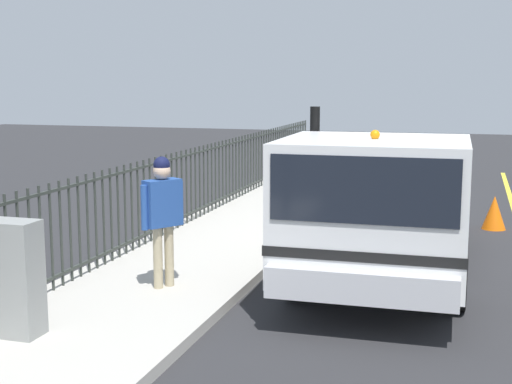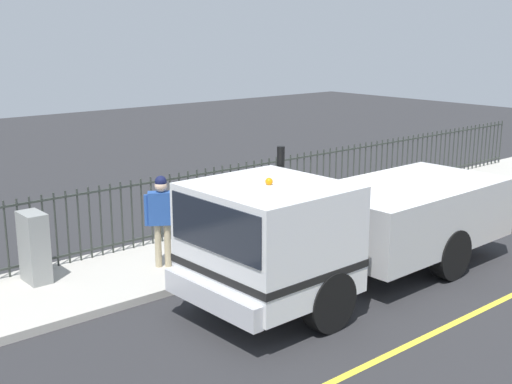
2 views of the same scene
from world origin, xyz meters
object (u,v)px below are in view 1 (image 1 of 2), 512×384
work_truck (386,195)px  utility_cabinet (12,278)px  worker_standing (163,208)px  traffic_cone (494,213)px

work_truck → utility_cabinet: size_ratio=5.50×
work_truck → worker_standing: bearing=34.4°
work_truck → traffic_cone: bearing=-113.6°
worker_standing → utility_cabinet: bearing=-168.0°
utility_cabinet → traffic_cone: utility_cabinet is taller
worker_standing → traffic_cone: 7.43m
work_truck → utility_cabinet: (3.53, 4.08, -0.44)m
work_truck → worker_standing: size_ratio=3.96×
worker_standing → traffic_cone: worker_standing is taller
work_truck → utility_cabinet: 5.41m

